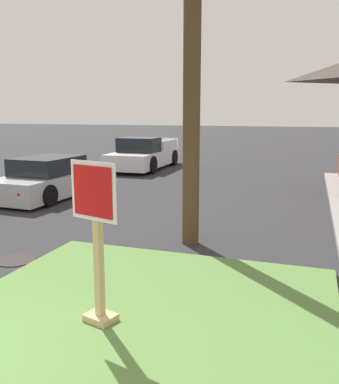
% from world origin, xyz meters
% --- Properties ---
extents(grass_corner_patch, '(4.89, 5.50, 0.08)m').
position_xyz_m(grass_corner_patch, '(1.84, 1.67, 0.04)').
color(grass_corner_patch, '#567F3D').
rests_on(grass_corner_patch, ground).
extents(stop_sign, '(0.67, 0.37, 1.96)m').
position_xyz_m(stop_sign, '(1.47, 1.70, 1.01)').
color(stop_sign, tan).
rests_on(stop_sign, grass_corner_patch).
extents(manhole_cover, '(0.70, 0.70, 0.02)m').
position_xyz_m(manhole_cover, '(-1.05, 3.32, 0.01)').
color(manhole_cover, black).
rests_on(manhole_cover, ground).
extents(parked_sedan_silver, '(2.00, 4.47, 1.25)m').
position_xyz_m(parked_sedan_silver, '(-3.83, 8.54, 0.54)').
color(parked_sedan_silver, '#ADB2B7').
rests_on(parked_sedan_silver, ground).
extents(pickup_truck_white, '(2.13, 5.22, 1.48)m').
position_xyz_m(pickup_truck_white, '(-3.56, 15.55, 0.62)').
color(pickup_truck_white, silver).
rests_on(pickup_truck_white, ground).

